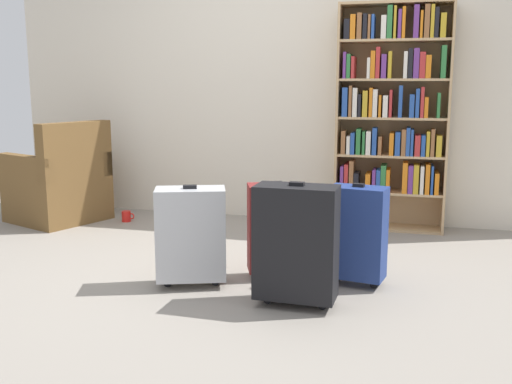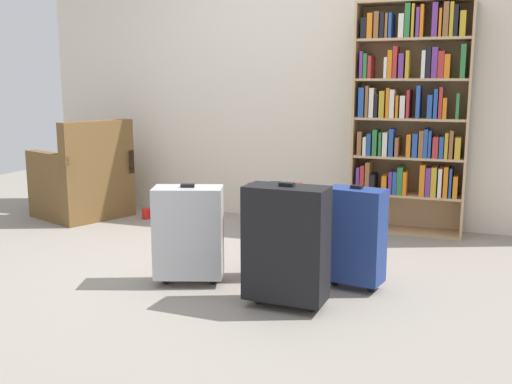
# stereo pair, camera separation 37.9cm
# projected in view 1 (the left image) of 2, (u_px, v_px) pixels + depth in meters

# --- Properties ---
(ground_plane) EXTENTS (9.10, 9.10, 0.00)m
(ground_plane) POSITION_uv_depth(u_px,v_px,m) (230.00, 276.00, 3.87)
(ground_plane) COLOR gray
(back_wall) EXTENTS (5.20, 0.10, 2.60)m
(back_wall) POSITION_uv_depth(u_px,v_px,m) (287.00, 75.00, 5.33)
(back_wall) COLOR beige
(back_wall) RESTS_ON ground
(bookshelf) EXTENTS (0.91, 0.30, 1.87)m
(bookshelf) POSITION_uv_depth(u_px,v_px,m) (392.00, 109.00, 4.94)
(bookshelf) COLOR tan
(bookshelf) RESTS_ON ground
(armchair) EXTENTS (0.91, 0.91, 0.90)m
(armchair) POSITION_uv_depth(u_px,v_px,m) (60.00, 186.00, 5.35)
(armchair) COLOR brown
(armchair) RESTS_ON ground
(mug) EXTENTS (0.12, 0.08, 0.10)m
(mug) POSITION_uv_depth(u_px,v_px,m) (127.00, 216.00, 5.36)
(mug) COLOR red
(mug) RESTS_ON ground
(suitcase_navy_blue) EXTENTS (0.37, 0.25, 0.64)m
(suitcase_navy_blue) POSITION_uv_depth(u_px,v_px,m) (357.00, 233.00, 3.64)
(suitcase_navy_blue) COLOR navy
(suitcase_navy_blue) RESTS_ON ground
(suitcase_silver) EXTENTS (0.47, 0.35, 0.63)m
(suitcase_silver) POSITION_uv_depth(u_px,v_px,m) (191.00, 234.00, 3.63)
(suitcase_silver) COLOR #B7BABF
(suitcase_silver) RESTS_ON ground
(suitcase_black) EXTENTS (0.46, 0.24, 0.71)m
(suitcase_black) POSITION_uv_depth(u_px,v_px,m) (296.00, 242.00, 3.29)
(suitcase_black) COLOR black
(suitcase_black) RESTS_ON ground
(suitcase_dark_red) EXTENTS (0.40, 0.31, 0.63)m
(suitcase_dark_red) POSITION_uv_depth(u_px,v_px,m) (276.00, 228.00, 3.79)
(suitcase_dark_red) COLOR maroon
(suitcase_dark_red) RESTS_ON ground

